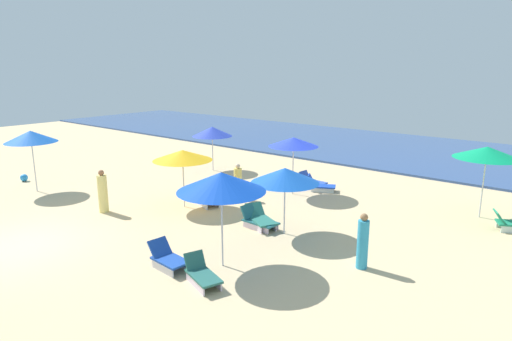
{
  "coord_description": "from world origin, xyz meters",
  "views": [
    {
      "loc": [
        14.16,
        -5.38,
        5.63
      ],
      "look_at": [
        1.82,
        9.67,
        0.98
      ],
      "focal_mm": 31.14,
      "sensor_mm": 36.0,
      "label": 1
    }
  ],
  "objects": [
    {
      "name": "ground_plane",
      "position": [
        0.0,
        0.0,
        0.0
      ],
      "size": [
        60.0,
        60.0,
        0.0
      ],
      "primitive_type": "plane",
      "color": "beige"
    },
    {
      "name": "beachgoer_2",
      "position": [
        9.1,
        5.52,
        0.76
      ],
      "size": [
        0.32,
        0.32,
        1.62
      ],
      "rotation": [
        0.0,
        0.0,
        3.16
      ],
      "color": "#3097C0",
      "rests_on": "ground_plane"
    },
    {
      "name": "lounge_chair_0_0",
      "position": [
        4.8,
        6.27,
        0.28
      ],
      "size": [
        1.57,
        1.21,
        0.72
      ],
      "rotation": [
        0.0,
        0.0,
        1.12
      ],
      "color": "silver",
      "rests_on": "ground_plane"
    },
    {
      "name": "lounge_chair_1_1",
      "position": [
        4.87,
        2.02,
        0.29
      ],
      "size": [
        1.29,
        0.72,
        0.75
      ],
      "rotation": [
        0.0,
        0.0,
        1.49
      ],
      "color": "silver",
      "rests_on": "ground_plane"
    },
    {
      "name": "beachgoer_0",
      "position": [
        1.91,
        8.33,
        0.71
      ],
      "size": [
        0.44,
        0.44,
        1.53
      ],
      "rotation": [
        0.0,
        0.0,
        5.94
      ],
      "color": "#EDD265",
      "rests_on": "ground_plane"
    },
    {
      "name": "umbrella_1",
      "position": [
        5.95,
        3.12,
        2.49
      ],
      "size": [
        2.48,
        2.48,
        2.76
      ],
      "color": "silver",
      "rests_on": "ground_plane"
    },
    {
      "name": "umbrella_3",
      "position": [
        -5.94,
        3.34,
        2.52
      ],
      "size": [
        2.23,
        2.23,
        2.78
      ],
      "color": "silver",
      "rests_on": "ground_plane"
    },
    {
      "name": "umbrella_0",
      "position": [
        5.85,
        6.26,
        2.05
      ],
      "size": [
        2.3,
        2.3,
        2.31
      ],
      "color": "silver",
      "rests_on": "ground_plane"
    },
    {
      "name": "beachgoer_1",
      "position": [
        -0.95,
        3.64,
        0.78
      ],
      "size": [
        0.37,
        0.37,
        1.69
      ],
      "rotation": [
        0.0,
        0.0,
        3.15
      ],
      "color": "#E7D579",
      "rests_on": "ground_plane"
    },
    {
      "name": "umbrella_6",
      "position": [
        3.34,
        10.39,
        2.35
      ],
      "size": [
        2.19,
        2.19,
        2.56
      ],
      "color": "silver",
      "rests_on": "ground_plane"
    },
    {
      "name": "beach_ball_0",
      "position": [
        -8.21,
        3.77,
        0.18
      ],
      "size": [
        0.36,
        0.36,
        0.36
      ],
      "primitive_type": "sphere",
      "color": "#258CE0",
      "rests_on": "ground_plane"
    },
    {
      "name": "lounge_chair_6_1",
      "position": [
        4.05,
        11.57,
        0.26
      ],
      "size": [
        1.37,
        1.09,
        0.76
      ],
      "rotation": [
        0.0,
        0.0,
        2.05
      ],
      "color": "silver",
      "rests_on": "ground_plane"
    },
    {
      "name": "umbrella_4",
      "position": [
        0.98,
        6.09,
        2.13
      ],
      "size": [
        2.37,
        2.37,
        2.34
      ],
      "color": "silver",
      "rests_on": "ground_plane"
    },
    {
      "name": "lounge_chair_6_0",
      "position": [
        3.34,
        11.99,
        0.24
      ],
      "size": [
        1.32,
        0.69,
        0.68
      ],
      "rotation": [
        0.0,
        0.0,
        1.51
      ],
      "color": "silver",
      "rests_on": "ground_plane"
    },
    {
      "name": "ocean",
      "position": [
        0.0,
        23.41,
        0.06
      ],
      "size": [
        60.0,
        13.18,
        0.12
      ],
      "primitive_type": "cube",
      "color": "#32508B",
      "rests_on": "ground_plane"
    },
    {
      "name": "lounge_chair_1_0",
      "position": [
        6.29,
        1.98,
        0.27
      ],
      "size": [
        1.38,
        0.94,
        0.72
      ],
      "rotation": [
        0.0,
        0.0,
        1.24
      ],
      "color": "silver",
      "rests_on": "ground_plane"
    },
    {
      "name": "lounge_chair_4_0",
      "position": [
        1.46,
        6.85,
        0.28
      ],
      "size": [
        1.55,
        1.06,
        0.76
      ],
      "rotation": [
        0.0,
        0.0,
        1.23
      ],
      "color": "silver",
      "rests_on": "ground_plane"
    },
    {
      "name": "umbrella_2",
      "position": [
        10.6,
        12.31,
        2.5
      ],
      "size": [
        2.36,
        2.36,
        2.72
      ],
      "color": "silver",
      "rests_on": "ground_plane"
    },
    {
      "name": "lounge_chair_0_1",
      "position": [
        4.82,
        6.14,
        0.26
      ],
      "size": [
        1.38,
        0.67,
        0.75
      ],
      "rotation": [
        0.0,
        0.0,
        1.54
      ],
      "color": "silver",
      "rests_on": "ground_plane"
    },
    {
      "name": "umbrella_5",
      "position": [
        -2.62,
        11.37,
        2.14
      ],
      "size": [
        2.16,
        2.16,
        2.4
      ],
      "color": "silver",
      "rests_on": "ground_plane"
    }
  ]
}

